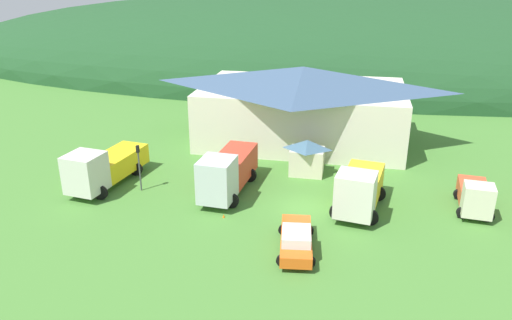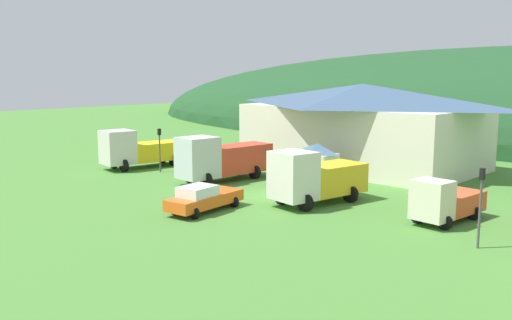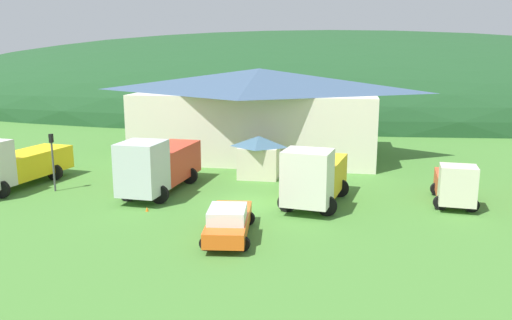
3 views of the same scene
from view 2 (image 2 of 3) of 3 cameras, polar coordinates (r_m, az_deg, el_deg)
ground_plane at (r=38.36m, az=0.98°, el=-3.68°), size 200.00×200.00×0.00m
depot_building at (r=50.49m, az=10.94°, el=3.63°), size 20.98×12.85×7.46m
play_shed_cream at (r=43.11m, az=6.34°, el=-0.21°), size 3.00×2.28×3.03m
flatbed_truck_yellow at (r=50.40m, az=-11.91°, el=1.12°), size 4.02×8.36×3.47m
tow_truck_silver at (r=43.10m, az=-3.66°, el=0.21°), size 3.53×8.23×3.66m
heavy_rig_striped at (r=35.75m, az=5.95°, el=-1.77°), size 3.98×6.99×3.58m
light_truck_cream at (r=33.06m, az=18.86°, el=-4.05°), size 2.75×5.31×2.60m
service_pickup_orange at (r=34.02m, az=-5.47°, el=-3.93°), size 2.73×5.52×1.66m
traffic_light_west at (r=47.71m, az=-9.91°, el=1.52°), size 0.20×0.32×3.74m
traffic_light_east at (r=28.59m, az=22.18°, el=-3.77°), size 0.20×0.32×3.94m
traffic_cone_near_pickup at (r=40.40m, az=-7.00°, el=-3.10°), size 0.36×0.36×0.52m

